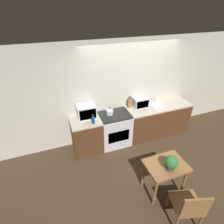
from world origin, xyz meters
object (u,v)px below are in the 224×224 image
(bottle, at_px, (93,120))
(dining_table, at_px, (165,169))
(kettle, at_px, (110,111))
(microwave, at_px, (86,111))
(stove_range, at_px, (115,129))
(dining_chair, at_px, (189,206))
(toaster_oven, at_px, (140,102))

(bottle, height_order, dining_table, bottle)
(kettle, relative_size, microwave, 0.44)
(stove_range, xyz_separation_m, dining_chair, (0.39, -2.34, 0.04))
(toaster_oven, bearing_deg, stove_range, -169.68)
(stove_range, relative_size, toaster_oven, 2.32)
(toaster_oven, bearing_deg, microwave, -179.29)
(bottle, xyz_separation_m, dining_chair, (0.98, -2.15, -0.51))
(kettle, bearing_deg, dining_table, -73.98)
(bottle, relative_size, dining_table, 0.32)
(bottle, bearing_deg, kettle, 27.10)
(toaster_oven, xyz_separation_m, dining_chair, (-0.38, -2.48, -0.55))
(kettle, height_order, dining_table, kettle)
(toaster_oven, bearing_deg, dining_table, -102.18)
(microwave, relative_size, dining_table, 0.59)
(bottle, bearing_deg, dining_chair, -65.40)
(bottle, bearing_deg, microwave, 104.49)
(toaster_oven, distance_m, dining_table, 1.89)
(dining_chair, bearing_deg, microwave, 129.22)
(microwave, height_order, dining_chair, microwave)
(microwave, height_order, dining_table, microwave)
(microwave, distance_m, dining_chair, 2.74)
(microwave, bearing_deg, dining_chair, -66.61)
(stove_range, distance_m, dining_chair, 2.37)
(dining_table, bearing_deg, bottle, 123.46)
(stove_range, relative_size, dining_table, 1.20)
(kettle, bearing_deg, dining_chair, -78.14)
(stove_range, height_order, dining_chair, stove_range)
(kettle, relative_size, dining_chair, 0.22)
(kettle, height_order, dining_chair, kettle)
(bottle, xyz_separation_m, toaster_oven, (1.36, 0.33, 0.04))
(bottle, bearing_deg, dining_table, -56.54)
(stove_range, relative_size, microwave, 2.04)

